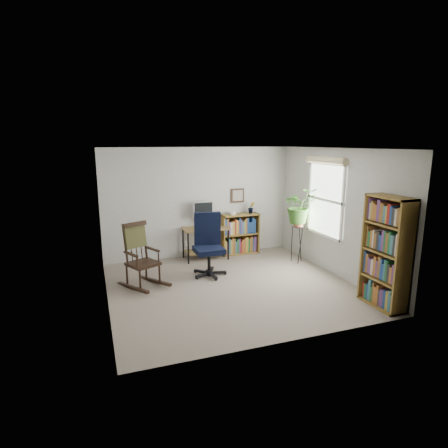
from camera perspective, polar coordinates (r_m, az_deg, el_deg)
name	(u,v)px	position (r m, az deg, el deg)	size (l,w,h in m)	color
floor	(232,286)	(6.73, 1.16, -9.47)	(4.20, 4.00, 0.00)	gray
ceiling	(232,148)	(6.24, 1.26, 11.43)	(4.20, 4.00, 0.00)	silver
wall_back	(200,203)	(8.25, -3.75, 3.27)	(4.20, 0.00, 2.40)	#B8B8B4
wall_front	(291,252)	(4.62, 10.10, -4.20)	(4.20, 0.00, 2.40)	#B8B8B4
wall_left	(103,230)	(5.98, -17.96, -0.83)	(0.00, 4.00, 2.40)	#B8B8B4
wall_right	(336,213)	(7.38, 16.64, 1.69)	(0.00, 4.00, 2.40)	#B8B8B4
window	(325,200)	(7.56, 15.15, 3.57)	(0.12, 1.20, 1.50)	white
desk	(206,243)	(8.16, -2.83, -2.96)	(0.97, 0.53, 0.70)	brown
monitor	(203,214)	(8.14, -3.17, 1.55)	(0.46, 0.16, 0.56)	silver
keyboard	(207,228)	(7.96, -2.61, -0.67)	(0.40, 0.15, 0.03)	black
office_chair	(209,245)	(7.06, -2.32, -3.22)	(0.66, 0.66, 1.21)	black
rocking_chair	(143,255)	(6.68, -12.30, -4.65)	(0.60, 1.00, 1.16)	black
low_bookshelf	(240,234)	(8.51, 2.42, -1.52)	(0.87, 0.29, 0.92)	olive
tall_bookshelf	(386,253)	(6.19, 23.45, -4.02)	(0.32, 0.76, 1.73)	olive
plant_stand	(298,241)	(8.04, 11.14, -2.59)	(0.25, 0.25, 0.91)	black
spider_plant	(300,188)	(7.83, 11.48, 5.35)	(1.69, 1.88, 1.46)	#346222
potted_plant_small	(251,211)	(8.52, 4.17, 2.00)	(0.13, 0.24, 0.11)	#346222
framed_picture	(238,196)	(8.48, 2.09, 4.35)	(0.32, 0.04, 0.32)	black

